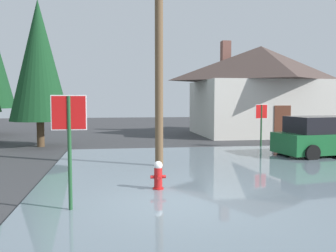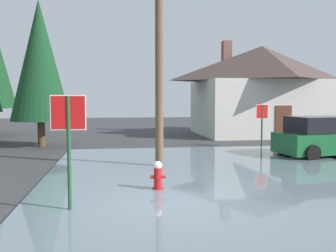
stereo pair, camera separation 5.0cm
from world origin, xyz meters
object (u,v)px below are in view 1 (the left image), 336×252
object	(u,v)px
stop_sign_far	(261,117)
pine_tree_mid_left	(39,61)
fire_hydrant	(158,177)
stop_sign_near	(69,129)
parked_car	(325,137)
utility_pole	(159,24)
house	(260,89)

from	to	relation	value
stop_sign_far	pine_tree_mid_left	distance (m)	11.25
fire_hydrant	stop_sign_far	xyz separation A→B (m)	(5.99, 7.83, 1.11)
stop_sign_near	pine_tree_mid_left	world-z (taller)	pine_tree_mid_left
fire_hydrant	parked_car	bearing A→B (deg)	32.77
parked_car	utility_pole	bearing A→B (deg)	-167.78
utility_pole	house	size ratio (longest dim) A/B	1.06
parked_car	pine_tree_mid_left	size ratio (longest dim) A/B	0.62
pine_tree_mid_left	fire_hydrant	bearing A→B (deg)	-64.18
utility_pole	parked_car	world-z (taller)	utility_pole
utility_pole	house	xyz separation A→B (m)	(8.17, 11.12, -1.86)
stop_sign_near	house	bearing A→B (deg)	56.33
stop_sign_near	pine_tree_mid_left	size ratio (longest dim) A/B	0.34
stop_sign_near	parked_car	size ratio (longest dim) A/B	0.55
fire_hydrant	parked_car	distance (m)	9.00
house	fire_hydrant	bearing A→B (deg)	-120.78
utility_pole	parked_car	xyz separation A→B (m)	(7.13, 1.54, -4.12)
fire_hydrant	house	world-z (taller)	house
stop_sign_far	fire_hydrant	bearing A→B (deg)	-127.41
utility_pole	stop_sign_far	distance (m)	7.93
stop_sign_near	pine_tree_mid_left	distance (m)	11.90
parked_car	fire_hydrant	bearing A→B (deg)	-147.23
fire_hydrant	stop_sign_far	size ratio (longest dim) A/B	0.37
house	pine_tree_mid_left	world-z (taller)	pine_tree_mid_left
house	utility_pole	bearing A→B (deg)	-126.31
utility_pole	house	bearing A→B (deg)	53.69
stop_sign_far	utility_pole	bearing A→B (deg)	-140.96
stop_sign_near	stop_sign_far	distance (m)	12.31
house	parked_car	distance (m)	9.90
stop_sign_near	parked_car	distance (m)	11.55
stop_sign_far	pine_tree_mid_left	bearing A→B (deg)	169.59
fire_hydrant	house	xyz separation A→B (m)	(8.60, 14.44, 2.67)
parked_car	stop_sign_far	bearing A→B (deg)	117.88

